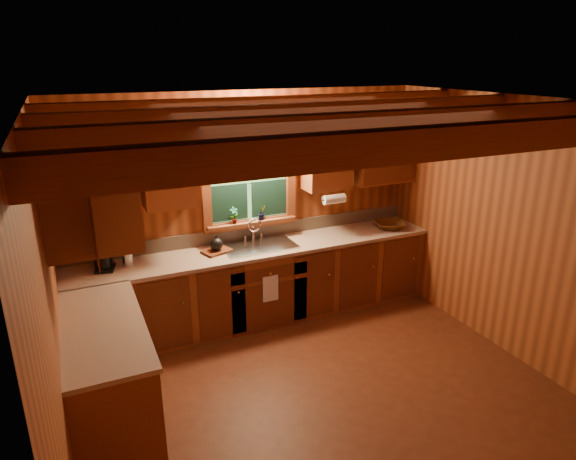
{
  "coord_description": "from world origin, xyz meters",
  "views": [
    {
      "loc": [
        -1.89,
        -3.37,
        2.93
      ],
      "look_at": [
        0.0,
        0.8,
        1.35
      ],
      "focal_mm": 31.31,
      "sensor_mm": 36.0,
      "label": 1
    }
  ],
  "objects_px": {
    "wicker_basket": "(390,225)",
    "coffee_maker": "(103,254)",
    "cutting_board": "(217,251)",
    "sink": "(259,250)"
  },
  "relations": [
    {
      "from": "wicker_basket",
      "to": "coffee_maker",
      "type": "bearing_deg",
      "value": 177.51
    },
    {
      "from": "coffee_maker",
      "to": "wicker_basket",
      "type": "distance_m",
      "value": 3.38
    },
    {
      "from": "sink",
      "to": "wicker_basket",
      "type": "bearing_deg",
      "value": -3.04
    },
    {
      "from": "sink",
      "to": "cutting_board",
      "type": "height_order",
      "value": "sink"
    },
    {
      "from": "coffee_maker",
      "to": "cutting_board",
      "type": "bearing_deg",
      "value": 12.75
    },
    {
      "from": "cutting_board",
      "to": "wicker_basket",
      "type": "distance_m",
      "value": 2.21
    },
    {
      "from": "sink",
      "to": "cutting_board",
      "type": "bearing_deg",
      "value": 177.72
    },
    {
      "from": "cutting_board",
      "to": "wicker_basket",
      "type": "xyz_separation_m",
      "value": [
        2.21,
        -0.11,
        0.03
      ]
    },
    {
      "from": "coffee_maker",
      "to": "wicker_basket",
      "type": "xyz_separation_m",
      "value": [
        3.37,
        -0.15,
        -0.11
      ]
    },
    {
      "from": "sink",
      "to": "coffee_maker",
      "type": "height_order",
      "value": "coffee_maker"
    }
  ]
}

